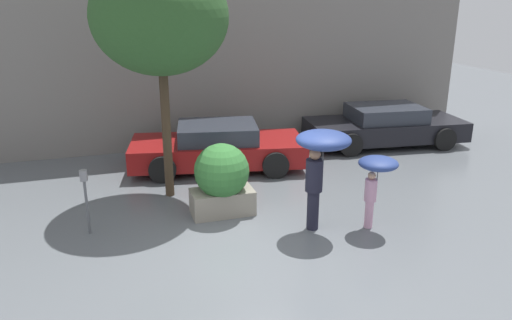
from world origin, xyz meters
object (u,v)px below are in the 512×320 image
person_adult (321,152)px  parking_meter (85,188)px  street_tree (160,17)px  parked_car_near (218,147)px  person_child (376,172)px  parked_car_far (385,126)px  planter_box (222,178)px

person_adult → parking_meter: bearing=-157.9°
person_adult → street_tree: 4.19m
parked_car_near → street_tree: size_ratio=0.92×
person_child → street_tree: 5.18m
person_adult → parked_car_far: 6.36m
parked_car_near → person_child: bearing=-144.6°
street_tree → parking_meter: size_ratio=4.01×
person_child → parked_car_far: bearing=102.5°
person_child → parking_meter: 5.33m
person_child → parked_car_far: (3.19, 4.92, -0.59)m
street_tree → person_child: bearing=-39.1°
person_adult → parking_meter: size_ratio=1.55×
person_adult → parking_meter: (-4.13, 1.12, -0.64)m
person_child → planter_box: bearing=-164.9°
person_adult → street_tree: street_tree is taller
street_tree → person_adult: bearing=-46.3°
planter_box → parking_meter: 2.59m
parked_car_far → person_adult: bearing=143.9°
planter_box → street_tree: 3.43m
person_child → parked_car_near: 4.79m
person_child → street_tree: size_ratio=0.29×
parked_car_far → parking_meter: size_ratio=3.79×
person_adult → parking_meter: 4.33m
planter_box → parking_meter: size_ratio=1.18×
parked_car_far → street_tree: bearing=113.6°
street_tree → parking_meter: (-1.69, -1.43, -2.91)m
person_adult → parked_car_far: size_ratio=0.41×
planter_box → person_adult: size_ratio=0.76×
person_child → parked_car_far: size_ratio=0.30×
parked_car_far → street_tree: (-6.64, -2.12, 3.26)m
person_adult → person_child: person_adult is taller
planter_box → street_tree: (-0.88, 1.30, 3.05)m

